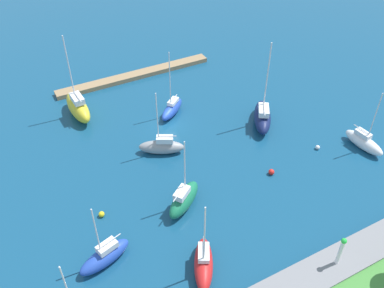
# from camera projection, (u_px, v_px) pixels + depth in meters

# --- Properties ---
(water) EXTENTS (160.00, 160.00, 0.00)m
(water) POSITION_uv_depth(u_px,v_px,m) (169.00, 125.00, 61.64)
(water) COLOR navy
(water) RESTS_ON ground
(pier_dock) EXTENTS (27.30, 2.07, 0.75)m
(pier_dock) POSITION_uv_depth(u_px,v_px,m) (135.00, 75.00, 71.97)
(pier_dock) COLOR #997A56
(pier_dock) RESTS_ON ground
(breakwater) EXTENTS (71.61, 3.65, 1.36)m
(breakwater) POSITION_uv_depth(u_px,v_px,m) (303.00, 283.00, 40.63)
(breakwater) COLOR gray
(breakwater) RESTS_ON ground
(harbor_beacon) EXTENTS (0.56, 0.56, 3.73)m
(harbor_beacon) POSITION_uv_depth(u_px,v_px,m) (341.00, 249.00, 40.28)
(harbor_beacon) COLOR silver
(harbor_beacon) RESTS_ON breakwater
(sailboat_blue_outer_mooring) EXTENTS (6.19, 3.49, 8.35)m
(sailboat_blue_outer_mooring) POSITION_uv_depth(u_px,v_px,m) (105.00, 256.00, 42.66)
(sailboat_blue_outer_mooring) COLOR #2347B2
(sailboat_blue_outer_mooring) RESTS_ON water
(sailboat_red_near_pier) EXTENTS (4.69, 6.40, 9.78)m
(sailboat_red_near_pier) POSITION_uv_depth(u_px,v_px,m) (204.00, 263.00, 41.88)
(sailboat_red_near_pier) COLOR red
(sailboat_red_near_pier) RESTS_ON water
(sailboat_yellow_mid_basin) EXTENTS (2.85, 7.93, 12.84)m
(sailboat_yellow_mid_basin) POSITION_uv_depth(u_px,v_px,m) (78.00, 107.00, 62.29)
(sailboat_yellow_mid_basin) COLOR yellow
(sailboat_yellow_mid_basin) RESTS_ON water
(sailboat_gray_center_basin) EXTENTS (6.29, 4.58, 9.45)m
(sailboat_gray_center_basin) POSITION_uv_depth(u_px,v_px,m) (162.00, 146.00, 56.11)
(sailboat_gray_center_basin) COLOR gray
(sailboat_gray_center_basin) RESTS_ON water
(sailboat_navy_east_end) EXTENTS (6.29, 7.88, 12.77)m
(sailboat_navy_east_end) POSITION_uv_depth(u_px,v_px,m) (262.00, 116.00, 60.91)
(sailboat_navy_east_end) COLOR #141E4C
(sailboat_navy_east_end) RESTS_ON water
(sailboat_white_lone_north) EXTENTS (2.25, 6.24, 9.00)m
(sailboat_white_lone_north) POSITION_uv_depth(u_px,v_px,m) (364.00, 142.00, 56.93)
(sailboat_white_lone_north) COLOR white
(sailboat_white_lone_north) RESTS_ON water
(sailboat_green_by_breakwater) EXTENTS (6.13, 5.17, 9.59)m
(sailboat_green_by_breakwater) POSITION_uv_depth(u_px,v_px,m) (184.00, 199.00, 48.39)
(sailboat_green_by_breakwater) COLOR #19724C
(sailboat_green_by_breakwater) RESTS_ON water
(sailboat_blue_far_south) EXTENTS (5.67, 4.98, 10.48)m
(sailboat_blue_far_south) POSITION_uv_depth(u_px,v_px,m) (172.00, 109.00, 63.10)
(sailboat_blue_far_south) COLOR #2347B2
(sailboat_blue_far_south) RESTS_ON water
(mooring_buoy_red) EXTENTS (0.76, 0.76, 0.76)m
(mooring_buoy_red) POSITION_uv_depth(u_px,v_px,m) (271.00, 172.00, 53.25)
(mooring_buoy_red) COLOR red
(mooring_buoy_red) RESTS_ON water
(mooring_buoy_white) EXTENTS (0.60, 0.60, 0.60)m
(mooring_buoy_white) POSITION_uv_depth(u_px,v_px,m) (318.00, 147.00, 57.15)
(mooring_buoy_white) COLOR white
(mooring_buoy_white) RESTS_ON water
(mooring_buoy_yellow) EXTENTS (0.69, 0.69, 0.69)m
(mooring_buoy_yellow) POSITION_uv_depth(u_px,v_px,m) (102.00, 214.00, 47.85)
(mooring_buoy_yellow) COLOR yellow
(mooring_buoy_yellow) RESTS_ON water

